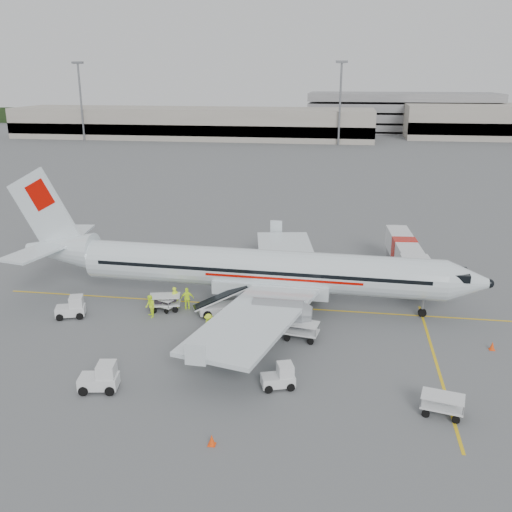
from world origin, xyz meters
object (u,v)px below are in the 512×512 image
object	(u,v)px
aircraft	(260,243)
tug_mid	(98,377)
tug_fore	(278,376)
tug_aft	(70,307)
belt_loader	(223,297)
jet_bridge	(403,258)

from	to	relation	value
aircraft	tug_mid	size ratio (longest dim) A/B	16.69
aircraft	tug_fore	distance (m)	14.33
aircraft	tug_mid	distance (m)	17.70
tug_fore	tug_aft	world-z (taller)	tug_aft
aircraft	tug_fore	size ratio (longest dim) A/B	19.28
aircraft	belt_loader	bearing A→B (deg)	-136.75
jet_bridge	tug_fore	distance (m)	24.15
jet_bridge	belt_loader	distance (m)	19.04
jet_bridge	tug_mid	world-z (taller)	jet_bridge
belt_loader	tug_mid	distance (m)	13.84
aircraft	tug_aft	xyz separation A→B (m)	(-14.73, -4.98, -4.57)
jet_bridge	tug_aft	distance (m)	30.68
aircraft	belt_loader	world-z (taller)	aircraft
belt_loader	tug_aft	size ratio (longest dim) A/B	2.35
tug_aft	tug_mid	bearing A→B (deg)	-74.34
jet_bridge	belt_loader	size ratio (longest dim) A/B	2.73
tug_fore	belt_loader	bearing A→B (deg)	99.38
aircraft	jet_bridge	xyz separation A→B (m)	(12.56, 9.00, -3.54)
tug_mid	tug_aft	distance (m)	12.35
tug_fore	tug_mid	world-z (taller)	tug_mid
belt_loader	tug_fore	size ratio (longest dim) A/B	2.60
aircraft	tug_aft	size ratio (longest dim) A/B	17.43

